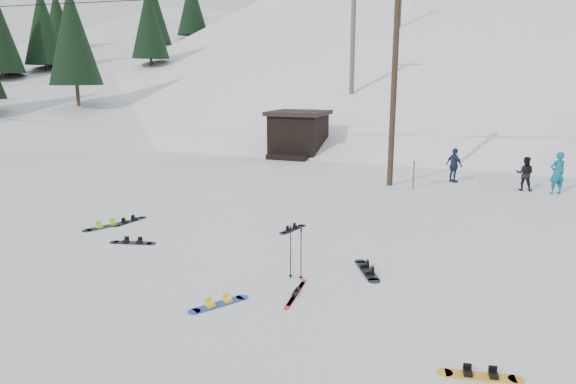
% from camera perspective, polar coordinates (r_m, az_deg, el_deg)
% --- Properties ---
extents(ground, '(200.00, 200.00, 0.00)m').
position_cam_1_polar(ground, '(11.85, -11.57, -11.80)').
color(ground, silver).
rests_on(ground, ground).
extents(ski_slope, '(60.00, 85.24, 65.97)m').
position_cam_1_polar(ski_slope, '(66.43, 15.45, -2.37)').
color(ski_slope, white).
rests_on(ski_slope, ground).
extents(ridge_left, '(47.54, 95.03, 58.38)m').
position_cam_1_polar(ridge_left, '(72.54, -14.69, -0.24)').
color(ridge_left, silver).
rests_on(ridge_left, ground).
extents(treeline_left, '(20.00, 64.00, 10.00)m').
position_cam_1_polar(treeline_left, '(63.42, -18.02, 7.80)').
color(treeline_left, black).
rests_on(treeline_left, ground).
extents(treeline_crest, '(50.00, 6.00, 10.00)m').
position_cam_1_polar(treeline_crest, '(95.28, 17.94, 9.28)').
color(treeline_crest, black).
rests_on(treeline_crest, ski_slope).
extents(utility_pole, '(2.00, 0.26, 9.00)m').
position_cam_1_polar(utility_pole, '(23.32, 11.72, 12.07)').
color(utility_pole, '#3A2819').
rests_on(utility_pole, ground).
extents(trail_sign, '(0.50, 0.09, 1.85)m').
position_cam_1_polar(trail_sign, '(23.02, 13.85, 3.44)').
color(trail_sign, '#595B60').
rests_on(trail_sign, ground).
extents(lift_hut, '(3.40, 4.10, 2.75)m').
position_cam_1_polar(lift_hut, '(32.06, 1.15, 6.53)').
color(lift_hut, black).
rests_on(lift_hut, ground).
extents(lift_tower_near, '(2.20, 0.36, 8.00)m').
position_cam_1_polar(lift_tower_near, '(40.34, 7.24, 16.96)').
color(lift_tower_near, '#595B60').
rests_on(lift_tower_near, ski_slope).
extents(hero_snowboard, '(0.90, 1.27, 0.10)m').
position_cam_1_polar(hero_snowboard, '(11.53, -7.68, -12.20)').
color(hero_snowboard, '#1C40B7').
rests_on(hero_snowboard, ground).
extents(hero_skis, '(0.26, 1.70, 0.09)m').
position_cam_1_polar(hero_skis, '(11.95, 0.89, -11.16)').
color(hero_skis, red).
rests_on(hero_skis, ground).
extents(ski_poles, '(0.37, 0.10, 1.34)m').
position_cam_1_polar(ski_poles, '(12.54, 0.87, -6.74)').
color(ski_poles, black).
rests_on(ski_poles, ground).
extents(board_scatter_a, '(1.39, 0.56, 0.10)m').
position_cam_1_polar(board_scatter_a, '(16.03, -16.87, -5.38)').
color(board_scatter_a, black).
rests_on(board_scatter_a, ground).
extents(board_scatter_b, '(0.45, 1.42, 0.10)m').
position_cam_1_polar(board_scatter_b, '(18.35, -17.17, -3.11)').
color(board_scatter_b, black).
rests_on(board_scatter_b, ground).
extents(board_scatter_c, '(0.84, 1.54, 0.12)m').
position_cam_1_polar(board_scatter_c, '(18.00, -19.51, -3.57)').
color(board_scatter_c, black).
rests_on(board_scatter_c, ground).
extents(board_scatter_d, '(0.93, 1.47, 0.11)m').
position_cam_1_polar(board_scatter_d, '(13.39, 8.76, -8.57)').
color(board_scatter_d, black).
rests_on(board_scatter_d, ground).
extents(board_scatter_e, '(1.36, 0.48, 0.10)m').
position_cam_1_polar(board_scatter_e, '(9.58, 20.58, -18.54)').
color(board_scatter_e, '#FDAF1C').
rests_on(board_scatter_e, ground).
extents(board_scatter_f, '(0.52, 1.29, 0.09)m').
position_cam_1_polar(board_scatter_f, '(16.66, 0.52, -4.13)').
color(board_scatter_f, black).
rests_on(board_scatter_f, ground).
extents(skier_teal, '(0.78, 0.69, 1.79)m').
position_cam_1_polar(skier_teal, '(24.26, 27.75, 1.89)').
color(skier_teal, '#0B6074').
rests_on(skier_teal, ground).
extents(skier_dark, '(0.77, 0.63, 1.48)m').
position_cam_1_polar(skier_dark, '(24.42, 24.83, 1.87)').
color(skier_dark, black).
rests_on(skier_dark, ground).
extents(skier_navy, '(0.97, 0.91, 1.60)m').
position_cam_1_polar(skier_navy, '(25.10, 17.99, 2.84)').
color(skier_navy, '#1A2541').
rests_on(skier_navy, ground).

